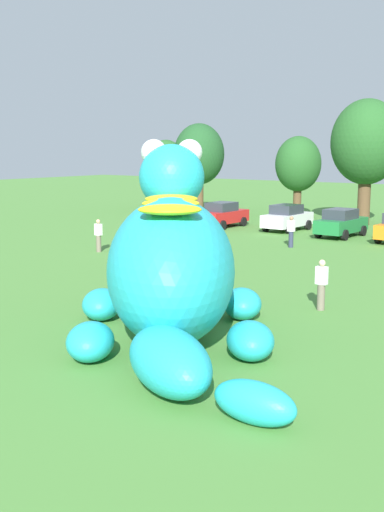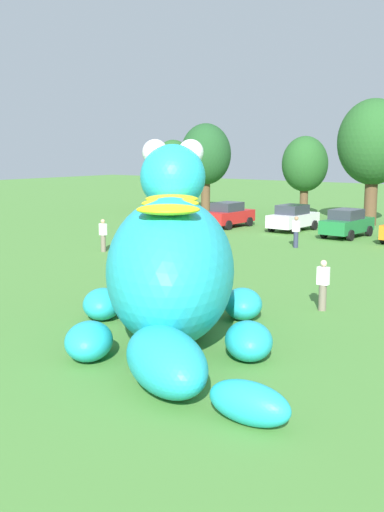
% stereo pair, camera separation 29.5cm
% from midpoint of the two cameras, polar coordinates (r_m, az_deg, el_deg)
% --- Properties ---
extents(ground_plane, '(160.00, 160.00, 0.00)m').
position_cam_midpoint_polar(ground_plane, '(18.81, -2.73, -6.86)').
color(ground_plane, '#4C8438').
extents(giant_inflatable_creature, '(9.77, 8.75, 5.64)m').
position_cam_midpoint_polar(giant_inflatable_creature, '(17.85, -2.31, -0.95)').
color(giant_inflatable_creature, '#23B2C6').
rests_on(giant_inflatable_creature, ground).
extents(car_red, '(1.99, 4.12, 1.72)m').
position_cam_midpoint_polar(car_red, '(43.42, 2.57, 3.74)').
color(car_red, red).
rests_on(car_red, ground).
extents(car_white, '(2.03, 4.14, 1.72)m').
position_cam_midpoint_polar(car_white, '(41.94, 8.36, 3.43)').
color(car_white, white).
rests_on(car_white, ground).
extents(car_green, '(2.08, 4.17, 1.72)m').
position_cam_midpoint_polar(car_green, '(39.59, 13.06, 2.92)').
color(car_green, '#1E7238').
rests_on(car_green, ground).
extents(tree_far_left, '(3.43, 3.43, 6.09)m').
position_cam_midpoint_polar(tree_far_left, '(57.12, -2.49, 8.30)').
color(tree_far_left, brown).
rests_on(tree_far_left, ground).
extents(tree_left, '(4.14, 4.14, 7.35)m').
position_cam_midpoint_polar(tree_left, '(52.53, 0.48, 9.09)').
color(tree_left, brown).
rests_on(tree_left, ground).
extents(tree_mid_left, '(3.54, 3.54, 6.28)m').
position_cam_midpoint_polar(tree_mid_left, '(50.02, 9.36, 8.13)').
color(tree_mid_left, brown).
rests_on(tree_mid_left, ground).
extents(tree_centre_left, '(4.92, 4.92, 8.72)m').
position_cam_midpoint_polar(tree_centre_left, '(46.09, 15.25, 9.79)').
color(tree_centre_left, brown).
rests_on(tree_centre_left, ground).
extents(spectator_near_inflatable, '(0.38, 0.26, 1.71)m').
position_cam_midpoint_polar(spectator_near_inflatable, '(34.88, 8.67, 2.16)').
color(spectator_near_inflatable, '#2D334C').
rests_on(spectator_near_inflatable, ground).
extents(spectator_mid_field, '(0.38, 0.26, 1.71)m').
position_cam_midpoint_polar(spectator_mid_field, '(33.34, -8.66, 1.81)').
color(spectator_mid_field, '#726656').
rests_on(spectator_mid_field, ground).
extents(spectator_by_cars, '(0.38, 0.26, 1.71)m').
position_cam_midpoint_polar(spectator_by_cars, '(21.52, 11.18, -2.58)').
color(spectator_by_cars, '#726656').
rests_on(spectator_by_cars, ground).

